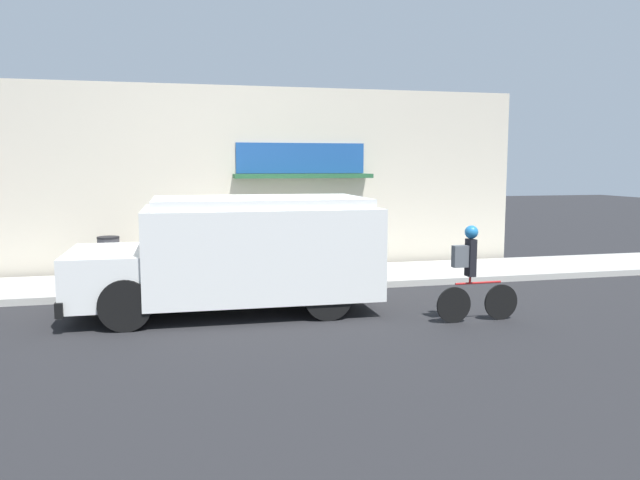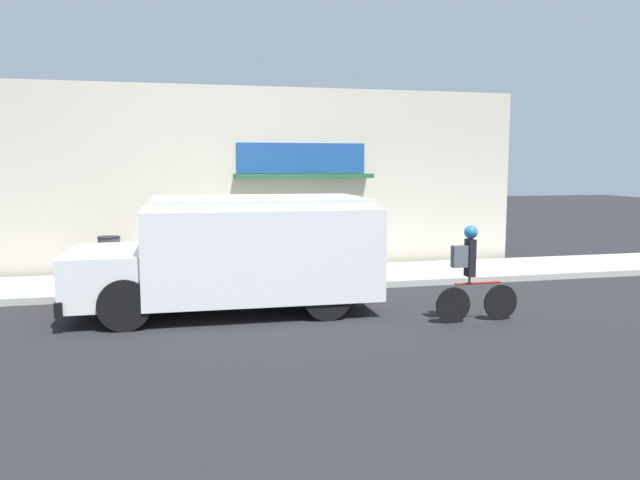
# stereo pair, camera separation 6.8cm
# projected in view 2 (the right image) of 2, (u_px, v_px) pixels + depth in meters

# --- Properties ---
(ground_plane) EXTENTS (70.00, 70.00, 0.00)m
(ground_plane) POSITION_uv_depth(u_px,v_px,m) (276.00, 293.00, 12.76)
(ground_plane) COLOR #232326
(sidewalk) EXTENTS (28.00, 2.47, 0.14)m
(sidewalk) POSITION_uv_depth(u_px,v_px,m) (267.00, 279.00, 13.95)
(sidewalk) COLOR #ADAAA3
(sidewalk) RESTS_ON ground_plane
(storefront) EXTENTS (13.43, 0.78, 4.48)m
(storefront) POSITION_uv_depth(u_px,v_px,m) (258.00, 180.00, 15.15)
(storefront) COLOR beige
(storefront) RESTS_ON ground_plane
(school_bus) EXTENTS (5.37, 2.90, 2.04)m
(school_bus) POSITION_uv_depth(u_px,v_px,m) (240.00, 251.00, 11.18)
(school_bus) COLOR white
(school_bus) RESTS_ON ground_plane
(cyclist) EXTENTS (1.48, 0.22, 1.63)m
(cyclist) POSITION_uv_depth(u_px,v_px,m) (471.00, 274.00, 10.35)
(cyclist) COLOR black
(cyclist) RESTS_ON ground_plane
(trash_bin) EXTENTS (0.48, 0.48, 0.90)m
(trash_bin) POSITION_uv_depth(u_px,v_px,m) (110.00, 257.00, 13.82)
(trash_bin) COLOR #38383D
(trash_bin) RESTS_ON sidewalk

